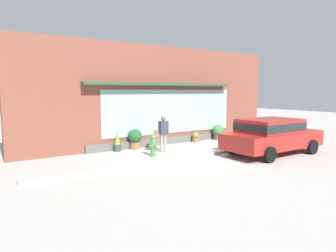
% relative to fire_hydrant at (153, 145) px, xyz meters
% --- Properties ---
extents(ground_plane, '(60.00, 60.00, 0.00)m').
position_rel_fire_hydrant_xyz_m(ground_plane, '(1.79, -0.98, -0.45)').
color(ground_plane, '#B2AFA8').
extents(curb_strip, '(14.00, 0.24, 0.12)m').
position_rel_fire_hydrant_xyz_m(curb_strip, '(1.79, -1.18, -0.39)').
color(curb_strip, '#B2B2AD').
rests_on(curb_strip, ground_plane).
extents(storefront, '(14.00, 0.81, 4.81)m').
position_rel_fire_hydrant_xyz_m(storefront, '(1.80, 2.21, 1.90)').
color(storefront, brown).
rests_on(storefront, ground_plane).
extents(fire_hydrant, '(0.40, 0.36, 0.91)m').
position_rel_fire_hydrant_xyz_m(fire_hydrant, '(0.00, 0.00, 0.00)').
color(fire_hydrant, '#4C8C47').
rests_on(fire_hydrant, ground_plane).
extents(pedestrian_with_handbag, '(0.66, 0.29, 1.57)m').
position_rel_fire_hydrant_xyz_m(pedestrian_with_handbag, '(0.77, 0.46, 0.45)').
color(pedestrian_with_handbag, '#9E9384').
rests_on(pedestrian_with_handbag, ground_plane).
extents(parked_car_red, '(4.50, 2.11, 1.50)m').
position_rel_fire_hydrant_xyz_m(parked_car_red, '(4.29, -2.48, 0.40)').
color(parked_car_red, maroon).
rests_on(parked_car_red, ground_plane).
extents(potted_plant_window_center, '(0.33, 0.33, 0.85)m').
position_rel_fire_hydrant_xyz_m(potted_plant_window_center, '(-0.79, 1.77, -0.05)').
color(potted_plant_window_center, '#33473D').
rests_on(potted_plant_window_center, ground_plane).
extents(potted_plant_corner_tall, '(0.60, 0.60, 0.82)m').
position_rel_fire_hydrant_xyz_m(potted_plant_corner_tall, '(5.14, 1.64, -0.02)').
color(potted_plant_corner_tall, '#4C4C51').
rests_on(potted_plant_corner_tall, ground_plane).
extents(potted_plant_near_hydrant, '(0.37, 0.37, 0.52)m').
position_rel_fire_hydrant_xyz_m(potted_plant_near_hydrant, '(3.63, 1.71, -0.20)').
color(potted_plant_near_hydrant, '#9E6042').
rests_on(potted_plant_near_hydrant, ground_plane).
extents(potted_plant_window_left, '(0.64, 0.64, 0.91)m').
position_rel_fire_hydrant_xyz_m(potted_plant_window_left, '(0.11, 1.80, 0.04)').
color(potted_plant_window_left, '#9E6042').
rests_on(potted_plant_window_left, ground_plane).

